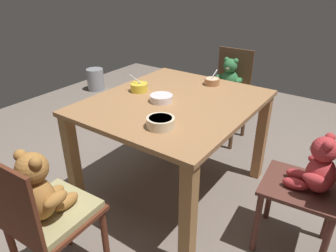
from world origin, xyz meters
The scene contains 10 objects.
ground_plane centered at (0.00, 0.00, -0.02)m, with size 5.20×5.20×0.04m.
dining_table centered at (0.00, 0.00, 0.62)m, with size 1.17×1.01×0.74m.
teddy_chair_near_front centered at (-0.02, -0.94, 0.52)m, with size 0.41×0.45×0.85m.
teddy_chair_near_right centered at (1.01, 0.07, 0.52)m, with size 0.38×0.38×0.86m.
teddy_chair_near_left centered at (-1.01, 0.06, 0.54)m, with size 0.40×0.40×0.84m.
porridge_bowl_yellow_far_center centered at (0.00, 0.30, 0.77)m, with size 0.12×0.13×0.12m.
porridge_bowl_terracotta_near_right centered at (0.43, -0.05, 0.77)m, with size 0.12×0.12×0.11m.
porridge_bowl_white_center centered at (-0.06, 0.06, 0.76)m, with size 0.15×0.15×0.05m.
porridge_bowl_cream_near_left centered at (-0.37, -0.16, 0.77)m, with size 0.16×0.16×0.06m.
metal_pail centered at (1.21, 2.15, 0.15)m, with size 0.23×0.23×0.30m, color #93969B.
Camera 1 is at (-1.59, -1.07, 1.52)m, focal length 33.03 mm.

